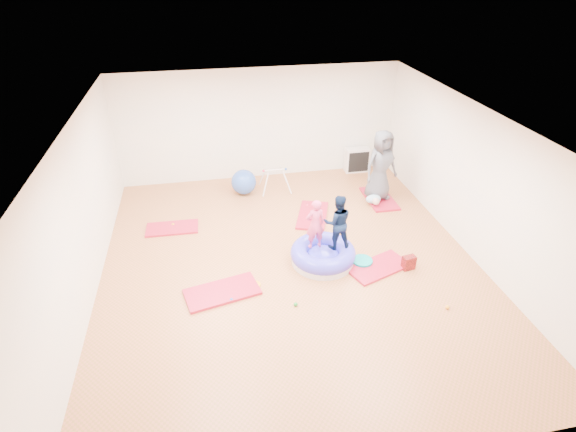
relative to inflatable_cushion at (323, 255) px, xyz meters
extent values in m
cube|color=#BE6947|center=(-0.62, 0.02, -0.15)|extent=(7.00, 8.00, 0.01)
cube|color=white|center=(-0.62, 0.02, 2.65)|extent=(7.00, 8.00, 0.01)
cube|color=white|center=(-0.62, 4.02, 1.25)|extent=(7.00, 0.01, 2.80)
cube|color=white|center=(-0.62, -3.98, 1.25)|extent=(7.00, 0.01, 2.80)
cube|color=white|center=(-4.12, 0.02, 1.25)|extent=(0.01, 8.00, 2.80)
cube|color=white|center=(2.88, 0.02, 1.25)|extent=(0.01, 8.00, 2.80)
cube|color=#B41C37|center=(-1.96, -0.57, -0.13)|extent=(1.37, 0.90, 0.05)
cube|color=#B41C37|center=(-2.87, 1.74, -0.13)|extent=(1.10, 0.57, 0.05)
cube|color=#B41C37|center=(0.21, 1.69, -0.13)|extent=(1.00, 1.37, 0.05)
cube|color=#B41C37|center=(0.97, -0.41, -0.13)|extent=(1.29, 0.95, 0.05)
cube|color=#B41C37|center=(1.97, 2.15, -0.13)|extent=(0.62, 1.22, 0.05)
cylinder|color=silver|center=(0.00, 0.00, -0.08)|extent=(1.21, 1.21, 0.14)
torus|color=#3F3DE0|center=(0.00, 0.00, 0.04)|extent=(1.25, 1.25, 0.33)
ellipsoid|color=#3F3DE0|center=(0.00, 0.00, -0.04)|extent=(0.66, 0.66, 0.30)
imported|color=#DD4479|center=(-0.16, 0.07, 0.71)|extent=(0.40, 0.29, 1.00)
imported|color=#0A1833|center=(0.24, -0.01, 0.75)|extent=(0.57, 0.47, 1.09)
imported|color=#4A4D56|center=(1.93, 2.17, 0.74)|extent=(0.93, 0.73, 1.67)
ellipsoid|color=#94BEDA|center=(1.73, 1.93, 0.00)|extent=(0.36, 0.23, 0.21)
sphere|color=#D2A595|center=(1.73, 1.76, 0.03)|extent=(0.17, 0.17, 0.17)
sphere|color=#2D53B3|center=(-1.82, -0.82, -0.12)|extent=(0.07, 0.07, 0.07)
sphere|color=green|center=(-0.77, -1.13, -0.12)|extent=(0.07, 0.07, 0.07)
sphere|color=#E22C53|center=(0.20, 2.14, -0.12)|extent=(0.07, 0.07, 0.07)
sphere|color=#FFA821|center=(-2.85, 1.86, -0.12)|extent=(0.07, 0.07, 0.07)
sphere|color=green|center=(0.46, 0.55, -0.12)|extent=(0.07, 0.07, 0.07)
sphere|color=#FFA821|center=(1.70, -1.69, -0.12)|extent=(0.07, 0.07, 0.07)
sphere|color=#2D53B3|center=(-1.17, 3.10, 0.15)|extent=(0.61, 0.61, 0.61)
sphere|color=#EA561B|center=(-1.25, 3.32, 0.04)|extent=(0.38, 0.38, 0.38)
cylinder|color=silver|center=(-0.66, 2.87, 0.15)|extent=(0.21, 0.22, 0.56)
cylinder|color=silver|center=(-0.66, 3.36, 0.15)|extent=(0.21, 0.22, 0.56)
cylinder|color=silver|center=(-0.14, 2.87, 0.15)|extent=(0.21, 0.22, 0.56)
cylinder|color=silver|center=(-0.14, 3.36, 0.15)|extent=(0.21, 0.22, 0.56)
cylinder|color=silver|center=(-0.40, 3.12, 0.39)|extent=(0.55, 0.03, 0.03)
sphere|color=#E22C53|center=(-0.67, 3.12, 0.39)|extent=(0.07, 0.07, 0.07)
sphere|color=#2D53B3|center=(-0.12, 3.12, 0.39)|extent=(0.07, 0.07, 0.07)
cube|color=silver|center=(1.95, 3.82, 0.17)|extent=(0.64, 0.31, 0.64)
cube|color=black|center=(1.95, 3.67, 0.17)|extent=(0.55, 0.02, 0.55)
cube|color=silver|center=(1.95, 3.77, 0.17)|extent=(0.02, 0.22, 0.56)
cube|color=silver|center=(1.95, 3.77, 0.17)|extent=(0.56, 0.22, 0.02)
cylinder|color=#08A09B|center=(0.72, -0.21, -0.11)|extent=(0.39, 0.39, 0.09)
cube|color=red|center=(1.51, -0.53, -0.02)|extent=(0.26, 0.18, 0.27)
cylinder|color=#FFA821|center=(-1.37, -0.47, -0.14)|extent=(0.21, 0.21, 0.03)
camera|label=1|loc=(-1.99, -6.72, 5.01)|focal=28.00mm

